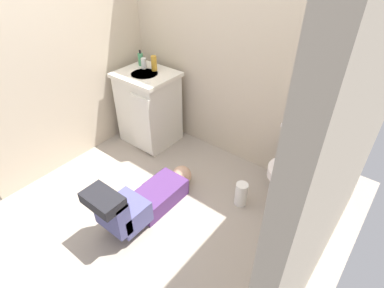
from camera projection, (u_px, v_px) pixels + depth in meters
ground_plane at (170, 202)px, 2.87m from camera, size 2.95×2.91×0.04m
wall_back at (238, 43)px, 2.78m from camera, size 2.61×0.08×2.40m
wall_left at (59, 43)px, 2.78m from camera, size 0.08×1.91×2.40m
wall_right at (353, 147)px, 1.51m from camera, size 0.08×1.91×2.40m
toilet at (293, 168)px, 2.66m from camera, size 0.36×0.46×0.75m
vanity_cabinet at (149, 107)px, 3.42m from camera, size 0.60×0.53×0.82m
faucet at (155, 64)px, 3.24m from camera, size 0.02×0.02×0.10m
person_plumber at (143, 200)px, 2.62m from camera, size 0.39×1.06×0.52m
tissue_box at (303, 119)px, 2.49m from camera, size 0.22×0.11×0.10m
soap_dispenser at (141, 59)px, 3.32m from camera, size 0.06×0.06×0.17m
bottle_white at (144, 63)px, 3.25m from camera, size 0.06×0.06×0.11m
bottle_clear at (154, 63)px, 3.25m from camera, size 0.05×0.05×0.12m
bottle_amber at (154, 63)px, 3.19m from camera, size 0.06×0.06×0.16m
paper_towel_roll at (241, 194)px, 2.76m from camera, size 0.11×0.11×0.23m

